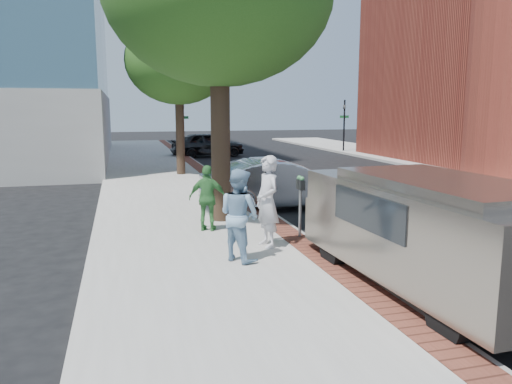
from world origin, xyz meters
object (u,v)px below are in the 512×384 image
object	(u,v)px
parking_meter	(300,193)
bg_car	(208,144)
person_green	(208,198)
person_gray	(267,202)
van	(422,227)
sedan_silver	(279,184)
person_officer	(239,215)

from	to	relation	value
parking_meter	bg_car	world-z (taller)	bg_car
parking_meter	person_green	bearing A→B (deg)	148.77
person_gray	parking_meter	bearing A→B (deg)	110.63
van	person_green	bearing A→B (deg)	119.90
person_gray	van	bearing A→B (deg)	23.90
parking_meter	sedan_silver	bearing A→B (deg)	78.95
person_officer	van	bearing A→B (deg)	-158.35
person_gray	van	size ratio (longest dim) A/B	0.36
parking_meter	person_green	distance (m)	2.36
person_green	sedan_silver	bearing A→B (deg)	-111.49
parking_meter	person_gray	distance (m)	1.15
parking_meter	person_officer	size ratio (longest dim) A/B	0.79
person_green	bg_car	world-z (taller)	person_green
person_gray	person_green	distance (m)	2.08
sedan_silver	person_green	bearing A→B (deg)	131.55
person_officer	sedan_silver	distance (m)	6.07
van	person_officer	bearing A→B (deg)	140.92
person_gray	person_green	bearing A→B (deg)	-161.02
parking_meter	person_officer	distance (m)	2.30
person_officer	van	size ratio (longest dim) A/B	0.33
person_gray	sedan_silver	world-z (taller)	person_gray
person_officer	van	xyz separation A→B (m)	(2.80, -2.08, 0.05)
sedan_silver	van	distance (m)	7.56
person_officer	person_green	xyz separation A→B (m)	(-0.18, 2.62, -0.11)
person_gray	person_green	size ratio (longest dim) A/B	1.23
parking_meter	person_officer	world-z (taller)	person_officer
person_gray	bg_car	xyz separation A→B (m)	(2.59, 22.68, -0.34)
van	sedan_silver	bearing A→B (deg)	88.89
person_gray	sedan_silver	bearing A→B (deg)	148.73
parking_meter	person_green	world-z (taller)	person_green
bg_car	van	distance (m)	25.58
person_gray	bg_car	size ratio (longest dim) A/B	0.42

